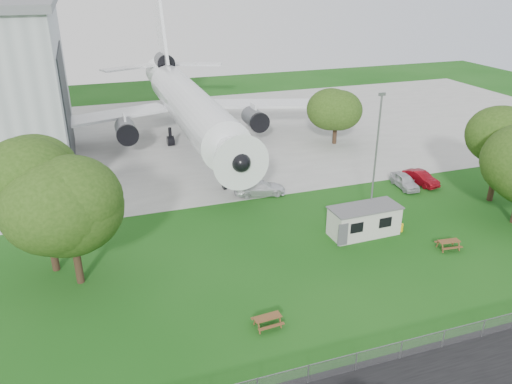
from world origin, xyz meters
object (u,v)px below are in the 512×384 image
object	(u,v)px
site_cabin	(364,221)
picnic_west	(267,326)
airliner	(188,103)
picnic_east	(448,249)

from	to	relation	value
site_cabin	picnic_west	distance (m)	15.30
airliner	site_cabin	world-z (taller)	airliner
picnic_west	picnic_east	bearing A→B (deg)	9.83
site_cabin	picnic_east	world-z (taller)	site_cabin
site_cabin	picnic_west	bearing A→B (deg)	-143.65
picnic_west	picnic_east	size ratio (longest dim) A/B	1.00
picnic_east	site_cabin	bearing A→B (deg)	145.66
picnic_east	picnic_west	bearing A→B (deg)	-159.64
airliner	site_cabin	size ratio (longest dim) A/B	7.03
airliner	site_cabin	bearing A→B (deg)	-74.07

